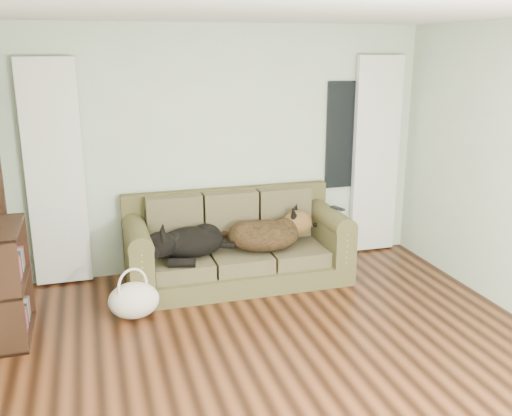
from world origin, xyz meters
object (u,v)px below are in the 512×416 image
object	(u,v)px
dog_black_lab	(188,244)
sofa	(237,240)
bookshelf	(8,280)
dog_shepherd	(267,236)
tote_bag	(134,301)

from	to	relation	value
dog_black_lab	sofa	bearing A→B (deg)	-2.03
sofa	bookshelf	xyz separation A→B (m)	(-2.12, -0.59, 0.05)
sofa	dog_shepherd	world-z (taller)	sofa
sofa	bookshelf	size ratio (longest dim) A/B	2.33
dog_shepherd	tote_bag	distance (m)	1.52
sofa	bookshelf	distance (m)	2.20
sofa	bookshelf	bearing A→B (deg)	-164.54
dog_black_lab	bookshelf	xyz separation A→B (m)	(-1.59, -0.52, 0.02)
dog_shepherd	bookshelf	distance (m)	2.47
dog_black_lab	bookshelf	bearing A→B (deg)	-171.39
dog_black_lab	dog_shepherd	distance (m)	0.83
dog_black_lab	bookshelf	distance (m)	1.67
dog_shepherd	tote_bag	world-z (taller)	dog_shepherd
sofa	dog_black_lab	xyz separation A→B (m)	(-0.53, -0.07, 0.03)
sofa	tote_bag	world-z (taller)	sofa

